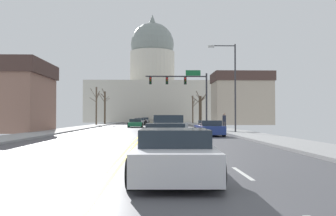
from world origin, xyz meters
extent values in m
cube|color=#4A4A4F|center=(0.00, 0.00, -0.03)|extent=(14.00, 180.00, 0.06)
cube|color=yellow|center=(-0.12, 0.00, 0.00)|extent=(0.10, 176.40, 0.00)
cube|color=yellow|center=(0.12, 0.00, 0.00)|extent=(0.10, 176.40, 0.00)
cube|color=silver|center=(3.50, -18.90, 0.00)|extent=(0.12, 2.20, 0.00)
cube|color=silver|center=(3.50, -13.70, 0.00)|extent=(0.12, 2.20, 0.00)
cube|color=silver|center=(3.50, -8.50, 0.00)|extent=(0.12, 2.20, 0.00)
cube|color=silver|center=(3.50, -3.30, 0.00)|extent=(0.12, 2.20, 0.00)
cube|color=silver|center=(3.50, 1.90, 0.00)|extent=(0.12, 2.20, 0.00)
cube|color=silver|center=(3.50, 7.10, 0.00)|extent=(0.12, 2.20, 0.00)
cube|color=silver|center=(3.50, 12.30, 0.00)|extent=(0.12, 2.20, 0.00)
cube|color=silver|center=(3.50, 17.50, 0.00)|extent=(0.12, 2.20, 0.00)
cube|color=silver|center=(3.50, 22.70, 0.00)|extent=(0.12, 2.20, 0.00)
cube|color=silver|center=(3.50, 27.90, 0.00)|extent=(0.12, 2.20, 0.00)
cube|color=silver|center=(3.50, 33.10, 0.00)|extent=(0.12, 2.20, 0.00)
cube|color=silver|center=(3.50, 38.30, 0.00)|extent=(0.12, 2.20, 0.00)
cube|color=silver|center=(3.50, 43.50, 0.00)|extent=(0.12, 2.20, 0.00)
cube|color=silver|center=(3.50, 48.70, 0.00)|extent=(0.12, 2.20, 0.00)
cube|color=silver|center=(3.50, 53.90, 0.00)|extent=(0.12, 2.20, 0.00)
cube|color=silver|center=(3.50, 59.10, 0.00)|extent=(0.12, 2.20, 0.00)
cube|color=silver|center=(3.50, 64.30, 0.00)|extent=(0.12, 2.20, 0.00)
cube|color=silver|center=(-3.50, -13.70, 0.00)|extent=(0.12, 2.20, 0.00)
cube|color=silver|center=(-3.50, -8.50, 0.00)|extent=(0.12, 2.20, 0.00)
cube|color=silver|center=(-3.50, -3.30, 0.00)|extent=(0.12, 2.20, 0.00)
cube|color=silver|center=(-3.50, 1.90, 0.00)|extent=(0.12, 2.20, 0.00)
cube|color=silver|center=(-3.50, 7.10, 0.00)|extent=(0.12, 2.20, 0.00)
cube|color=silver|center=(-3.50, 12.30, 0.00)|extent=(0.12, 2.20, 0.00)
cube|color=silver|center=(-3.50, 17.50, 0.00)|extent=(0.12, 2.20, 0.00)
cube|color=silver|center=(-3.50, 22.70, 0.00)|extent=(0.12, 2.20, 0.00)
cube|color=silver|center=(-3.50, 27.90, 0.00)|extent=(0.12, 2.20, 0.00)
cube|color=silver|center=(-3.50, 33.10, 0.00)|extent=(0.12, 2.20, 0.00)
cube|color=silver|center=(-3.50, 38.30, 0.00)|extent=(0.12, 2.20, 0.00)
cube|color=silver|center=(-3.50, 43.50, 0.00)|extent=(0.12, 2.20, 0.00)
cube|color=silver|center=(-3.50, 48.70, 0.00)|extent=(0.12, 2.20, 0.00)
cube|color=silver|center=(-3.50, 53.90, 0.00)|extent=(0.12, 2.20, 0.00)
cube|color=silver|center=(-3.50, 59.10, 0.00)|extent=(0.12, 2.20, 0.00)
cube|color=silver|center=(-3.50, 64.30, 0.00)|extent=(0.12, 2.20, 0.00)
cube|color=#969696|center=(8.50, 0.00, 0.07)|extent=(3.00, 180.00, 0.14)
cube|color=#969696|center=(-8.50, 0.00, 0.07)|extent=(3.00, 180.00, 0.14)
cylinder|color=#28282D|center=(7.60, 17.61, 3.58)|extent=(0.22, 0.22, 6.88)
cylinder|color=#28282D|center=(3.70, 17.61, 6.62)|extent=(7.80, 0.16, 0.16)
cube|color=black|center=(4.87, 17.61, 6.06)|extent=(0.32, 0.28, 0.92)
sphere|color=red|center=(4.87, 17.45, 6.34)|extent=(0.22, 0.22, 0.22)
sphere|color=#332B05|center=(4.87, 17.45, 6.06)|extent=(0.22, 0.22, 0.22)
sphere|color=black|center=(4.87, 17.45, 5.78)|extent=(0.22, 0.22, 0.22)
cube|color=black|center=(2.53, 17.61, 6.06)|extent=(0.32, 0.28, 0.92)
sphere|color=red|center=(2.53, 17.45, 6.34)|extent=(0.22, 0.22, 0.22)
sphere|color=#332B05|center=(2.53, 17.45, 6.06)|extent=(0.22, 0.22, 0.22)
sphere|color=black|center=(2.53, 17.45, 5.78)|extent=(0.22, 0.22, 0.22)
cube|color=black|center=(0.42, 17.61, 6.06)|extent=(0.32, 0.28, 0.92)
sphere|color=red|center=(0.42, 17.45, 6.34)|extent=(0.22, 0.22, 0.22)
sphere|color=#332B05|center=(0.42, 17.45, 6.06)|extent=(0.22, 0.22, 0.22)
sphere|color=black|center=(0.42, 17.45, 5.78)|extent=(0.22, 0.22, 0.22)
cube|color=#146033|center=(5.88, 17.63, 7.07)|extent=(1.90, 0.06, 0.70)
cylinder|color=#333338|center=(8.20, 3.41, 4.04)|extent=(0.14, 0.14, 7.80)
cylinder|color=#333338|center=(7.12, 3.41, 7.79)|extent=(2.16, 0.09, 0.09)
cube|color=#B2B2AD|center=(6.04, 3.41, 7.72)|extent=(0.56, 0.24, 0.16)
cube|color=beige|center=(0.00, 71.39, 5.26)|extent=(33.68, 21.79, 10.52)
cylinder|color=beige|center=(0.00, 71.39, 14.93)|extent=(12.25, 12.25, 8.83)
sphere|color=gray|center=(0.00, 71.39, 21.43)|extent=(11.93, 11.93, 11.93)
cone|color=gray|center=(0.00, 71.39, 28.60)|extent=(1.80, 1.80, 2.40)
cube|color=silver|center=(1.95, 13.60, 0.45)|extent=(2.04, 4.35, 0.58)
cube|color=#232D38|center=(1.94, 13.18, 0.97)|extent=(1.73, 2.19, 0.47)
cylinder|color=black|center=(1.07, 14.96, 0.32)|extent=(0.24, 0.65, 0.64)
cylinder|color=black|center=(2.94, 14.89, 0.32)|extent=(0.24, 0.65, 0.64)
cylinder|color=black|center=(0.97, 12.31, 0.32)|extent=(0.24, 0.65, 0.64)
cylinder|color=black|center=(2.84, 12.24, 0.32)|extent=(0.24, 0.65, 0.64)
cube|color=#B71414|center=(1.90, 6.69, 0.47)|extent=(2.01, 4.36, 0.61)
cube|color=#232D38|center=(1.91, 6.27, 0.99)|extent=(1.71, 2.20, 0.43)
cylinder|color=black|center=(0.92, 8.00, 0.32)|extent=(0.24, 0.65, 0.64)
cylinder|color=black|center=(2.79, 8.06, 0.32)|extent=(0.24, 0.65, 0.64)
cylinder|color=black|center=(1.00, 5.33, 0.32)|extent=(0.24, 0.65, 0.64)
cylinder|color=black|center=(2.88, 5.39, 0.32)|extent=(0.24, 0.65, 0.64)
cube|color=navy|center=(5.35, -0.04, 0.47)|extent=(1.86, 4.72, 0.62)
cube|color=#232D38|center=(5.36, -0.35, 0.99)|extent=(1.58, 2.13, 0.41)
cylinder|color=black|center=(4.45, 1.38, 0.32)|extent=(0.24, 0.65, 0.64)
cylinder|color=black|center=(6.17, 1.44, 0.32)|extent=(0.24, 0.65, 0.64)
cylinder|color=black|center=(4.54, -1.51, 0.32)|extent=(0.24, 0.65, 0.64)
cylinder|color=black|center=(6.26, -1.46, 0.32)|extent=(0.24, 0.65, 0.64)
cube|color=#ADB2B7|center=(1.94, -6.73, 0.57)|extent=(2.04, 5.70, 0.70)
cube|color=#1E2833|center=(1.92, -5.93, 1.26)|extent=(1.81, 1.96, 0.66)
cube|color=#ADB2B7|center=(1.99, -9.50, 1.03)|extent=(1.78, 0.14, 0.22)
cylinder|color=black|center=(0.94, -5.05, 0.40)|extent=(0.30, 0.81, 0.80)
cylinder|color=black|center=(2.87, -5.01, 0.40)|extent=(0.30, 0.81, 0.80)
cylinder|color=black|center=(1.00, -8.45, 0.40)|extent=(0.30, 0.81, 0.80)
cylinder|color=black|center=(2.93, -8.41, 0.40)|extent=(0.30, 0.81, 0.80)
cube|color=black|center=(1.61, -12.94, 0.46)|extent=(1.90, 4.38, 0.60)
cube|color=#232D38|center=(1.60, -13.24, 0.99)|extent=(1.62, 1.99, 0.46)
cylinder|color=black|center=(0.76, -11.57, 0.32)|extent=(0.24, 0.65, 0.64)
cylinder|color=black|center=(2.53, -11.62, 0.32)|extent=(0.24, 0.65, 0.64)
cylinder|color=black|center=(0.68, -14.25, 0.32)|extent=(0.24, 0.65, 0.64)
cylinder|color=black|center=(2.46, -14.31, 0.32)|extent=(0.24, 0.65, 0.64)
cube|color=silver|center=(1.67, -19.45, 0.48)|extent=(1.97, 4.69, 0.64)
cube|color=#232D38|center=(1.66, -19.65, 1.00)|extent=(1.67, 2.04, 0.40)
cylinder|color=black|center=(0.80, -17.99, 0.32)|extent=(0.24, 0.65, 0.64)
cylinder|color=black|center=(2.62, -18.04, 0.32)|extent=(0.24, 0.65, 0.64)
cylinder|color=black|center=(0.71, -20.87, 0.32)|extent=(0.24, 0.65, 0.64)
cylinder|color=black|center=(2.54, -20.92, 0.32)|extent=(0.24, 0.65, 0.64)
cube|color=#1E7247|center=(-1.74, 22.27, 0.44)|extent=(1.91, 4.73, 0.57)
cube|color=#232D38|center=(-1.75, 22.51, 0.94)|extent=(1.64, 2.11, 0.43)
cylinder|color=black|center=(-0.81, 20.83, 0.32)|extent=(0.23, 0.64, 0.64)
cylinder|color=black|center=(-2.62, 20.79, 0.32)|extent=(0.23, 0.64, 0.64)
cylinder|color=black|center=(-0.87, 23.74, 0.32)|extent=(0.23, 0.64, 0.64)
cylinder|color=black|center=(-2.68, 23.70, 0.32)|extent=(0.23, 0.64, 0.64)
cube|color=#9EA3A8|center=(-1.81, 34.61, 0.49)|extent=(1.75, 4.67, 0.66)
cube|color=#232D38|center=(-1.80, 34.93, 1.01)|extent=(1.53, 2.16, 0.38)
cylinder|color=black|center=(-0.95, 33.16, 0.32)|extent=(0.22, 0.64, 0.64)
cylinder|color=black|center=(-2.67, 33.17, 0.32)|extent=(0.22, 0.64, 0.64)
cylinder|color=black|center=(-0.94, 36.05, 0.32)|extent=(0.22, 0.64, 0.64)
cylinder|color=black|center=(-2.66, 36.06, 0.32)|extent=(0.22, 0.64, 0.64)
cube|color=black|center=(-1.85, 46.55, 0.46)|extent=(1.78, 4.67, 0.59)
cube|color=#232D38|center=(-1.85, 46.97, 0.98)|extent=(1.57, 2.03, 0.45)
cylinder|color=black|center=(-0.96, 45.11, 0.32)|extent=(0.22, 0.64, 0.64)
cylinder|color=black|center=(-2.74, 45.11, 0.32)|extent=(0.22, 0.64, 0.64)
cylinder|color=black|center=(-0.96, 48.00, 0.32)|extent=(0.22, 0.64, 0.64)
cylinder|color=black|center=(-2.74, 48.00, 0.32)|extent=(0.22, 0.64, 0.64)
cube|color=#9EA3A8|center=(-1.55, 59.42, 0.46)|extent=(1.77, 4.38, 0.61)
cube|color=#232D38|center=(-1.55, 59.72, 1.00)|extent=(1.56, 1.94, 0.47)
cylinder|color=black|center=(-0.67, 58.07, 0.32)|extent=(0.22, 0.64, 0.64)
cylinder|color=black|center=(-2.44, 58.07, 0.32)|extent=(0.22, 0.64, 0.64)
cylinder|color=black|center=(-0.67, 60.78, 0.32)|extent=(0.22, 0.64, 0.64)
cylinder|color=black|center=(-2.44, 60.78, 0.32)|extent=(0.22, 0.64, 0.64)
cube|color=#B2A38E|center=(16.93, 38.14, 3.94)|extent=(10.21, 7.39, 7.87)
cube|color=#47332D|center=(16.93, 38.14, 8.73)|extent=(10.62, 7.68, 1.71)
cylinder|color=#4C3D2D|center=(7.82, 25.34, 2.33)|extent=(0.25, 0.25, 4.39)
cylinder|color=#4C3D2D|center=(7.94, 24.88, 4.04)|extent=(0.37, 1.01, 0.77)
cylinder|color=#4C3D2D|center=(8.19, 25.64, 4.06)|extent=(0.80, 0.68, 0.74)
cylinder|color=#4C3D2D|center=(8.23, 25.40, 4.31)|extent=(0.92, 0.25, 1.25)
cylinder|color=#4C3D2D|center=(7.44, 25.12, 4.55)|extent=(0.88, 0.57, 1.55)
cylinder|color=#4C3D2D|center=(-8.32, 38.46, 3.14)|extent=(0.32, 0.32, 5.99)
cylinder|color=#4C3D2D|center=(-8.67, 39.05, 5.23)|extent=(0.84, 1.29, 0.83)
cylinder|color=#4C3D2D|center=(-8.87, 38.77, 4.84)|extent=(1.22, 0.73, 1.58)
cylinder|color=#4C3D2D|center=(-8.52, 38.04, 6.02)|extent=(0.52, 0.96, 1.18)
cylinder|color=#4C3D2D|center=(-7.85, 38.37, 4.56)|extent=(0.98, 0.24, 0.72)
cylinder|color=#4C3D2D|center=(-7.96, 38.37, 4.82)|extent=(0.78, 0.26, 0.76)
cylinder|color=#4C3D2D|center=(-8.74, 38.70, 5.38)|extent=(0.94, 0.61, 0.83)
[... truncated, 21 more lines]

